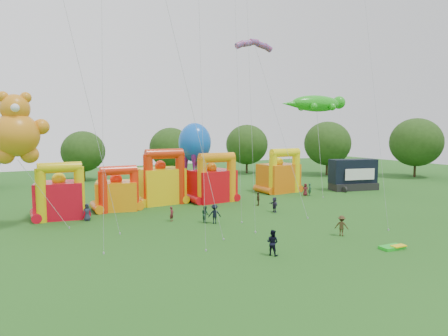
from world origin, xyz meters
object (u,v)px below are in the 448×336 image
bouncy_castle_0 (60,197)px  gecko_kite (319,140)px  bouncy_castle_2 (161,183)px  teddy_bear_kite (26,153)px  octopus_kite (195,148)px  stage_trailer (353,175)px  spectator_4 (258,199)px  spectator_0 (87,212)px

bouncy_castle_0 → gecko_kite: gecko_kite is taller
bouncy_castle_0 → bouncy_castle_2: (12.29, 2.97, 0.34)m
teddy_bear_kite → gecko_kite: size_ratio=0.89×
bouncy_castle_2 → octopus_kite: (5.04, 0.70, 4.21)m
bouncy_castle_0 → stage_trailer: 42.14m
gecko_kite → spectator_4: gecko_kite is taller
stage_trailer → spectator_0: size_ratio=4.26×
spectator_0 → bouncy_castle_0: bearing=149.1°
bouncy_castle_2 → stage_trailer: bearing=-6.4°
bouncy_castle_2 → octopus_kite: size_ratio=0.68×
teddy_bear_kite → gecko_kite: (38.49, 3.62, 0.49)m
gecko_kite → teddy_bear_kite: bearing=-174.6°
stage_trailer → bouncy_castle_2: bearing=173.6°
bouncy_castle_0 → teddy_bear_kite: 6.90m
gecko_kite → spectator_0: size_ratio=8.08×
stage_trailer → octopus_kite: 25.55m
bouncy_castle_0 → spectator_4: size_ratio=3.68×
bouncy_castle_2 → spectator_4: 12.40m
bouncy_castle_0 → octopus_kite: 18.28m
bouncy_castle_2 → spectator_0: (-9.98, -5.56, -1.75)m
bouncy_castle_2 → spectator_4: bearing=-35.1°
gecko_kite → octopus_kite: (-18.06, 3.74, -0.87)m
stage_trailer → spectator_0: bearing=-176.8°
bouncy_castle_0 → spectator_0: bearing=-48.3°
teddy_bear_kite → stage_trailer: bearing=4.2°
bouncy_castle_2 → octopus_kite: bearing=7.9°
gecko_kite → octopus_kite: size_ratio=1.41×
stage_trailer → gecko_kite: size_ratio=0.53×
bouncy_castle_2 → spectator_4: size_ratio=4.24×
bouncy_castle_2 → teddy_bear_kite: bearing=-156.6°
gecko_kite → spectator_4: 15.30m
bouncy_castle_0 → spectator_4: bouncy_castle_0 is taller
bouncy_castle_2 → gecko_kite: size_ratio=0.48×
bouncy_castle_0 → teddy_bear_kite: (-3.10, -3.70, 4.92)m
gecko_kite → spectator_4: bearing=-163.0°
teddy_bear_kite → octopus_kite: (20.43, 7.36, -0.38)m
bouncy_castle_2 → octopus_kite: octopus_kite is taller
octopus_kite → spectator_0: size_ratio=5.72×
stage_trailer → teddy_bear_kite: size_ratio=0.59×
teddy_bear_kite → spectator_0: teddy_bear_kite is taller
stage_trailer → octopus_kite: octopus_kite is taller
stage_trailer → spectator_4: 20.20m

